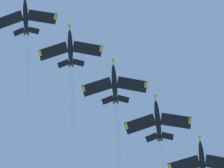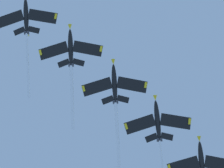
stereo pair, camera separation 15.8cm
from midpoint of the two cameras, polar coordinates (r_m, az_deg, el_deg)
The scene contains 4 objects.
jet_lead at distance 123.82m, azimuth -12.77°, elevation 8.43°, with size 32.13×20.16×13.40m.
jet_second at distance 117.04m, azimuth -6.21°, elevation 3.28°, with size 30.75×20.15×14.04m.
jet_third at distance 113.45m, azimuth 0.49°, elevation -2.75°, with size 33.44×20.15×14.59m.
jet_fourth at distance 113.22m, azimuth 6.94°, elevation -6.77°, with size 29.42×20.16×12.82m.
Camera 2 is at (3.85, -12.11, 1.87)m, focal length 60.87 mm.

